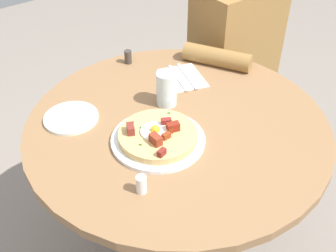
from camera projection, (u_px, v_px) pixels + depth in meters
dining_table at (177, 160)px, 1.41m from camera, size 0.96×0.96×0.72m
person_seated at (232, 76)px, 1.91m from camera, size 0.53×0.40×1.14m
pizza_plate at (158, 140)px, 1.23m from camera, size 0.28×0.28×0.01m
breakfast_pizza at (158, 135)px, 1.22m from camera, size 0.23×0.23×0.05m
bread_plate at (71, 118)px, 1.31m from camera, size 0.17×0.17×0.01m
napkin at (183, 78)px, 1.50m from camera, size 0.19×0.21×0.00m
fork at (178, 78)px, 1.50m from camera, size 0.07×0.17×0.00m
knife at (187, 76)px, 1.51m from camera, size 0.07×0.17×0.00m
water_glass at (167, 89)px, 1.35m from camera, size 0.07×0.07×0.12m
salt_shaker at (141, 184)px, 1.06m from camera, size 0.03×0.03×0.05m
pepper_shaker at (128, 57)px, 1.58m from camera, size 0.03×0.03×0.05m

